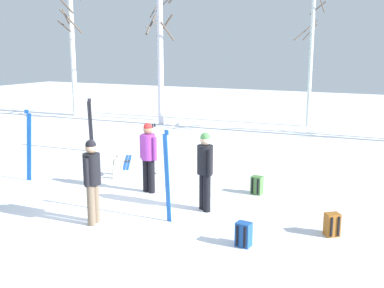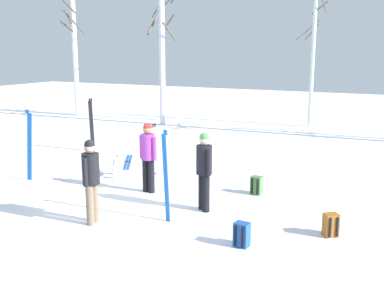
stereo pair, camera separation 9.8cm
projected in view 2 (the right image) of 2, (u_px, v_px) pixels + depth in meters
ground_plane at (123, 209)px, 10.14m from camera, size 60.00×60.00×0.00m
person_0 at (148, 153)px, 11.14m from camera, size 0.51×0.34×1.72m
person_1 at (91, 176)px, 9.12m from camera, size 0.34×0.51×1.72m
person_2 at (204, 166)px, 9.86m from camera, size 0.43×0.36×1.72m
dog at (118, 163)px, 12.65m from camera, size 0.47×0.83×0.57m
ski_pair_planted_0 at (29, 145)px, 12.18m from camera, size 0.27×0.08×1.90m
ski_pair_planted_1 at (92, 125)px, 15.66m from camera, size 0.14×0.12×1.81m
ski_pair_planted_2 at (166, 176)px, 9.28m from camera, size 0.24×0.11×1.88m
ski_pair_lying_0 at (128, 162)px, 14.30m from camera, size 1.11×1.73×0.05m
ski_poles_0 at (154, 148)px, 12.60m from camera, size 0.07×0.20×1.46m
backpack_0 at (331, 225)px, 8.63m from camera, size 0.34×0.34×0.44m
backpack_1 at (242, 235)px, 8.19m from camera, size 0.28×0.30×0.44m
backpack_2 at (257, 185)px, 11.13m from camera, size 0.28×0.31×0.44m
birch_tree_0 at (74, 43)px, 23.58m from camera, size 1.34×1.35×7.13m
birch_tree_1 at (161, 46)px, 21.98m from camera, size 1.21×1.22×6.83m
birch_tree_2 at (163, 53)px, 20.77m from camera, size 1.59×1.60×6.18m
birch_tree_3 at (313, 49)px, 20.21m from camera, size 1.33×1.31×6.64m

